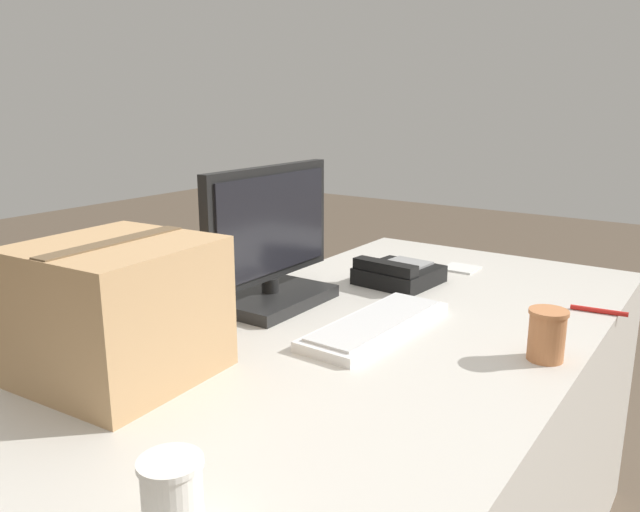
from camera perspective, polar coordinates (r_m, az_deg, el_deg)
office_desk at (r=1.60m, az=4.00°, el=-19.63°), size 1.80×0.90×0.75m
monitor at (r=1.58m, az=-4.61°, el=0.64°), size 0.45×0.23×0.35m
keyboard at (r=1.43m, az=5.17°, el=-6.25°), size 0.44×0.17×0.03m
desk_phone at (r=1.79m, az=7.13°, el=-1.61°), size 0.22×0.22×0.08m
paper_cup_left at (r=0.81m, az=-13.35°, el=-20.64°), size 0.08×0.08×0.10m
paper_cup_right at (r=1.34m, az=20.03°, el=-6.78°), size 0.08×0.08×0.11m
cardboard_box at (r=1.22m, az=-17.89°, el=-4.76°), size 0.33×0.32×0.26m
pen_marker at (r=1.69m, az=24.15°, el=-4.58°), size 0.03×0.13×0.01m
sticky_note_pad at (r=1.98m, az=12.76°, el=-1.10°), size 0.10×0.10×0.01m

